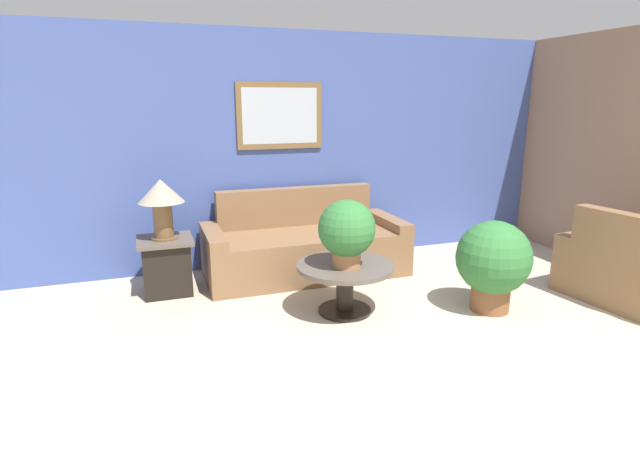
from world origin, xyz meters
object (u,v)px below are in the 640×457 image
at_px(armchair, 634,271).
at_px(table_lamp, 161,198).
at_px(side_table, 167,265).
at_px(couch_main, 304,247).
at_px(potted_plant_on_table, 347,231).
at_px(potted_plant_floor, 493,261).
at_px(coffee_table, 345,278).

xyz_separation_m(armchair, table_lamp, (-4.14, 1.69, 0.66)).
relative_size(armchair, side_table, 2.24).
distance_m(armchair, table_lamp, 4.52).
bearing_deg(couch_main, potted_plant_on_table, -89.63).
xyz_separation_m(couch_main, potted_plant_on_table, (0.01, -1.18, 0.48)).
height_order(table_lamp, potted_plant_floor, table_lamp).
xyz_separation_m(coffee_table, potted_plant_floor, (1.26, -0.40, 0.14)).
xyz_separation_m(table_lamp, potted_plant_on_table, (1.46, -1.08, -0.18)).
relative_size(couch_main, armchair, 1.74).
xyz_separation_m(potted_plant_on_table, potted_plant_floor, (1.27, -0.34, -0.31)).
bearing_deg(side_table, potted_plant_on_table, -36.47).
relative_size(couch_main, table_lamp, 3.69).
relative_size(potted_plant_on_table, potted_plant_floor, 0.71).
height_order(coffee_table, table_lamp, table_lamp).
bearing_deg(side_table, potted_plant_floor, -27.51).
bearing_deg(potted_plant_floor, potted_plant_on_table, 164.88).
distance_m(coffee_table, potted_plant_on_table, 0.45).
relative_size(couch_main, side_table, 3.89).
bearing_deg(armchair, potted_plant_floor, 72.40).
distance_m(side_table, potted_plant_on_table, 1.88).
relative_size(armchair, potted_plant_floor, 1.49).
bearing_deg(armchair, table_lamp, 60.89).
distance_m(armchair, potted_plant_floor, 1.44).
height_order(couch_main, side_table, couch_main).
bearing_deg(armchair, coffee_table, 69.18).
relative_size(couch_main, coffee_table, 2.49).
bearing_deg(side_table, coffee_table, -34.94).
relative_size(side_table, potted_plant_on_table, 0.94).
bearing_deg(potted_plant_on_table, coffee_table, 77.46).
relative_size(coffee_table, table_lamp, 1.48).
height_order(armchair, side_table, armchair).
height_order(side_table, table_lamp, table_lamp).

